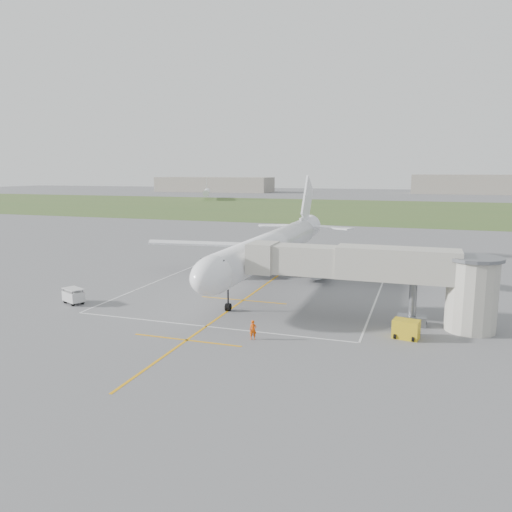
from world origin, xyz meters
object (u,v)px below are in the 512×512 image
(ramp_worker_nose, at_px, (253,330))
(gpu_unit, at_px, (406,329))
(baggage_cart, at_px, (74,296))
(ramp_worker_wing, at_px, (228,272))
(airliner, at_px, (271,247))
(jet_bridge, at_px, (388,274))

(ramp_worker_nose, bearing_deg, gpu_unit, 1.29)
(baggage_cart, distance_m, ramp_worker_wing, 20.16)
(airliner, xyz_separation_m, baggage_cart, (-16.91, -17.95, -3.53))
(jet_bridge, distance_m, gpu_unit, 5.97)
(jet_bridge, bearing_deg, baggage_cart, -173.53)
(gpu_unit, bearing_deg, ramp_worker_wing, 154.14)
(gpu_unit, height_order, baggage_cart, baggage_cart)
(airliner, bearing_deg, ramp_worker_nose, -76.93)
(ramp_worker_nose, height_order, ramp_worker_wing, ramp_worker_wing)
(jet_bridge, height_order, baggage_cart, jet_bridge)
(ramp_worker_wing, bearing_deg, jet_bridge, -153.25)
(gpu_unit, relative_size, baggage_cart, 0.84)
(jet_bridge, bearing_deg, ramp_worker_nose, -140.87)
(gpu_unit, bearing_deg, airliner, 144.32)
(airliner, relative_size, jet_bridge, 2.00)
(baggage_cart, bearing_deg, jet_bridge, 31.34)
(baggage_cart, height_order, ramp_worker_wing, ramp_worker_wing)
(gpu_unit, xyz_separation_m, ramp_worker_nose, (-12.35, -4.43, 0.03))
(airliner, xyz_separation_m, gpu_unit, (17.63, -18.31, -3.59))
(baggage_cart, xyz_separation_m, ramp_worker_wing, (11.33, 16.67, 0.10))
(gpu_unit, distance_m, baggage_cart, 34.54)
(airliner, distance_m, gpu_unit, 25.67)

